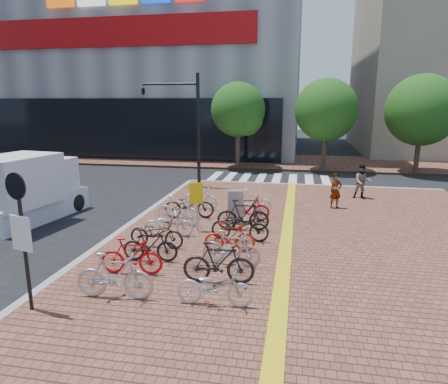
% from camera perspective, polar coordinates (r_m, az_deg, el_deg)
% --- Properties ---
extents(ground, '(120.00, 120.00, 0.00)m').
position_cam_1_polar(ground, '(11.88, -1.40, -10.71)').
color(ground, black).
rests_on(ground, ground).
extents(kerb_north, '(14.00, 0.25, 0.15)m').
position_cam_1_polar(kerb_north, '(23.14, 12.18, 0.87)').
color(kerb_north, gray).
rests_on(kerb_north, ground).
extents(far_sidewalk, '(70.00, 8.00, 0.15)m').
position_cam_1_polar(far_sidewalk, '(32.08, 6.46, 4.34)').
color(far_sidewalk, brown).
rests_on(far_sidewalk, ground).
extents(department_store, '(36.00, 24.27, 28.00)m').
position_cam_1_polar(department_store, '(47.27, -13.49, 23.73)').
color(department_store, gray).
rests_on(department_store, ground).
extents(crosswalk, '(7.50, 4.00, 0.01)m').
position_cam_1_polar(crosswalk, '(25.17, 6.38, 1.87)').
color(crosswalk, silver).
rests_on(crosswalk, ground).
extents(street_trees, '(16.20, 4.60, 6.35)m').
position_cam_1_polar(street_trees, '(28.25, 16.54, 10.97)').
color(street_trees, '#38281E').
rests_on(street_trees, far_sidewalk).
extents(bike_0, '(1.93, 0.66, 1.14)m').
position_cam_1_polar(bike_0, '(9.96, -15.39, -11.48)').
color(bike_0, '#B0AFB4').
rests_on(bike_0, sidewalk).
extents(bike_1, '(1.75, 0.65, 1.03)m').
position_cam_1_polar(bike_1, '(11.18, -13.08, -8.92)').
color(bike_1, red).
rests_on(bike_1, sidewalk).
extents(bike_2, '(1.67, 0.60, 0.98)m').
position_cam_1_polar(bike_2, '(11.94, -10.51, -7.51)').
color(bike_2, black).
rests_on(bike_2, sidewalk).
extents(bike_3, '(1.87, 0.77, 0.96)m').
position_cam_1_polar(bike_3, '(13.02, -9.63, -5.79)').
color(bike_3, black).
rests_on(bike_3, sidewalk).
extents(bike_4, '(1.80, 0.87, 0.91)m').
position_cam_1_polar(bike_4, '(14.00, -7.93, -4.51)').
color(bike_4, silver).
rests_on(bike_4, sidewalk).
extents(bike_5, '(1.92, 0.89, 1.11)m').
position_cam_1_polar(bike_5, '(15.26, -6.58, -2.62)').
color(bike_5, silver).
rests_on(bike_5, sidewalk).
extents(bike_6, '(2.08, 0.99, 1.05)m').
position_cam_1_polar(bike_6, '(16.12, -5.01, -1.86)').
color(bike_6, black).
rests_on(bike_6, sidewalk).
extents(bike_7, '(1.73, 0.75, 1.01)m').
position_cam_1_polar(bike_7, '(17.36, -3.53, -0.84)').
color(bike_7, silver).
rests_on(bike_7, sidewalk).
extents(bike_8, '(1.81, 0.70, 0.94)m').
position_cam_1_polar(bike_8, '(9.36, -1.33, -13.31)').
color(bike_8, '#BCBCC1').
rests_on(bike_8, sidewalk).
extents(bike_9, '(1.90, 0.67, 1.12)m').
position_cam_1_polar(bike_9, '(10.37, -0.78, -10.05)').
color(bike_9, black).
rests_on(bike_9, sidewalk).
extents(bike_10, '(1.77, 0.67, 1.04)m').
position_cam_1_polar(bike_10, '(11.45, 1.03, -8.02)').
color(bike_10, '#ABABB0').
rests_on(bike_10, sidewalk).
extents(bike_11, '(1.63, 0.68, 0.95)m').
position_cam_1_polar(bike_11, '(12.47, 0.82, -6.46)').
color(bike_11, '#B5220C').
rests_on(bike_11, sidewalk).
extents(bike_12, '(1.98, 0.74, 1.03)m').
position_cam_1_polar(bike_12, '(13.45, 2.28, -4.84)').
color(bike_12, black).
rests_on(bike_12, sidewalk).
extents(bike_13, '(1.94, 0.70, 1.14)m').
position_cam_1_polar(bike_13, '(14.51, 2.74, -3.30)').
color(bike_13, black).
rests_on(bike_13, sidewalk).
extents(bike_14, '(1.77, 0.77, 1.03)m').
position_cam_1_polar(bike_14, '(15.62, 3.42, -2.35)').
color(bike_14, '#AB0C1B').
rests_on(bike_14, sidewalk).
extents(bike_15, '(1.78, 0.72, 1.04)m').
position_cam_1_polar(bike_15, '(16.71, 4.04, -1.33)').
color(bike_15, white).
rests_on(bike_15, sidewalk).
extents(pedestrian_a, '(0.67, 0.59, 1.55)m').
position_cam_1_polar(pedestrian_a, '(18.13, 15.66, 0.17)').
color(pedestrian_a, gray).
rests_on(pedestrian_a, sidewalk).
extents(pedestrian_b, '(0.85, 0.69, 1.66)m').
position_cam_1_polar(pedestrian_b, '(20.33, 19.15, 1.42)').
color(pedestrian_b, '#484E5B').
rests_on(pedestrian_b, sidewalk).
extents(utility_box, '(0.67, 0.55, 1.28)m').
position_cam_1_polar(utility_box, '(15.40, 1.60, -2.06)').
color(utility_box, '#A6A6AB').
rests_on(utility_box, sidewalk).
extents(yellow_sign, '(0.47, 0.19, 1.78)m').
position_cam_1_polar(yellow_sign, '(14.26, -3.90, -0.84)').
color(yellow_sign, '#B7B7BC').
rests_on(yellow_sign, sidewalk).
extents(notice_sign, '(0.57, 0.21, 3.15)m').
position_cam_1_polar(notice_sign, '(9.62, -27.01, -4.32)').
color(notice_sign, black).
rests_on(notice_sign, sidewalk).
extents(traffic_light_pole, '(3.25, 1.25, 6.05)m').
position_cam_1_polar(traffic_light_pole, '(21.95, -7.33, 11.61)').
color(traffic_light_pole, black).
rests_on(traffic_light_pole, sidewalk).
extents(box_truck, '(2.67, 4.96, 2.74)m').
position_cam_1_polar(box_truck, '(17.95, -26.22, 0.38)').
color(box_truck, silver).
rests_on(box_truck, ground).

